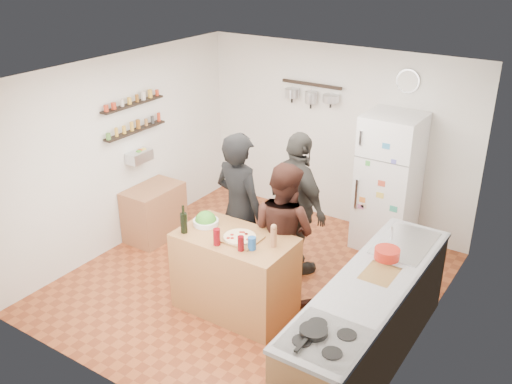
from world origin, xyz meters
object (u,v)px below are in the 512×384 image
Objects in this scene: counter_run at (368,324)px; fridge at (388,182)px; pepper_mill at (274,238)px; person_back at (298,205)px; prep_island at (235,273)px; person_center at (283,232)px; wine_bottle at (184,223)px; person_left at (239,210)px; salt_canister at (252,243)px; salad_bowl at (206,222)px; side_table at (154,212)px; red_bowl at (387,254)px; skillet at (314,331)px; wall_clock at (408,81)px.

counter_run is 1.46× the size of fridge.
person_back reaches higher than pepper_mill.
prep_island reaches higher than counter_run.
counter_run is (1.26, -0.53, -0.37)m from person_center.
person_back is at bearing -65.61° from person_center.
person_left is (0.22, 0.72, -0.09)m from wine_bottle.
counter_run is at bearing -71.94° from fridge.
fridge is at bearing 108.06° from counter_run.
person_center is at bearing 90.44° from salt_canister.
fridge is (-0.75, 2.30, 0.45)m from counter_run.
person_left is at bearing -121.46° from fridge.
wine_bottle is at bearing -106.50° from salad_bowl.
red_bowl is at bearing -5.28° from side_table.
person_center reaches higher than skillet.
person_center is 0.58m from person_back.
prep_island is 5.04× the size of red_bowl.
red_bowl is (1.21, -0.07, 0.16)m from person_center.
salt_canister is 0.45× the size of wall_clock.
counter_run is (1.26, 0.10, -0.53)m from salt_canister.
wall_clock is at bearing 65.23° from wine_bottle.
prep_island is 2.03m from side_table.
person_center is at bearing 59.98° from prep_island.
skillet is at bearing -79.70° from wall_clock.
wine_bottle is at bearing -174.48° from counter_run.
fridge is at bearing 110.89° from red_bowl.
pepper_mill is at bearing 0.00° from salad_bowl.
person_back is 0.99× the size of fridge.
red_bowl reaches higher than counter_run.
person_center is at bearing 42.59° from wine_bottle.
skillet is at bearing -78.68° from fridge.
person_left is 8.13× the size of skillet.
skillet is at bearing -92.03° from red_bowl.
wine_bottle is 1.82m from side_table.
person_left reaches higher than skillet.
fridge is at bearing 62.42° from wine_bottle.
wine_bottle is (-0.50, -0.22, 0.57)m from prep_island.
pepper_mill is (0.87, 0.00, 0.07)m from salad_bowl.
person_center is 7.12× the size of skillet.
person_back is at bearing 142.18° from counter_run.
person_left is at bearing 79.39° from person_back.
wine_bottle is at bearing -117.58° from fridge.
prep_island is 1.56× the size of side_table.
fridge is (1.31, 2.50, -0.12)m from wine_bottle.
prep_island is at bearing 108.93° from person_back.
side_table is at bearing 174.72° from red_bowl.
prep_island reaches higher than side_table.
fridge is (-0.70, 1.83, -0.07)m from red_bowl.
person_center is at bearing 32.80° from salad_bowl.
pepper_mill is 2.52m from side_table.
fridge reaches higher than salt_canister.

